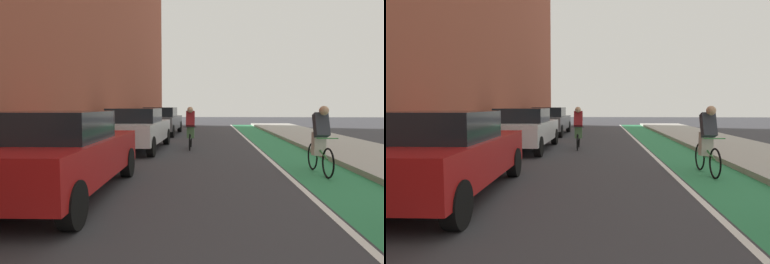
% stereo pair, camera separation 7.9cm
% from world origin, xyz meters
% --- Properties ---
extents(ground_plane, '(79.05, 79.05, 0.00)m').
position_xyz_m(ground_plane, '(0.00, 13.97, 0.00)').
color(ground_plane, '#38383D').
extents(bike_lane_paint, '(1.60, 35.93, 0.00)m').
position_xyz_m(bike_lane_paint, '(2.83, 15.97, 0.00)').
color(bike_lane_paint, '#2D8451').
rests_on(bike_lane_paint, ground).
extents(lane_divider_stripe, '(0.12, 35.93, 0.00)m').
position_xyz_m(lane_divider_stripe, '(1.93, 15.97, 0.00)').
color(lane_divider_stripe, white).
rests_on(lane_divider_stripe, ground).
extents(sidewalk_right, '(3.18, 35.93, 0.14)m').
position_xyz_m(sidewalk_right, '(5.22, 15.97, 0.07)').
color(sidewalk_right, '#A8A59E').
rests_on(sidewalk_right, ground).
extents(parked_sedan_red, '(1.99, 4.49, 1.53)m').
position_xyz_m(parked_sedan_red, '(-2.58, 10.85, 0.79)').
color(parked_sedan_red, red).
rests_on(parked_sedan_red, ground).
extents(parked_sedan_white, '(1.99, 4.65, 1.53)m').
position_xyz_m(parked_sedan_white, '(-2.58, 17.32, 0.79)').
color(parked_sedan_white, silver).
rests_on(parked_sedan_white, ground).
extents(parked_sedan_gray, '(1.96, 4.79, 1.53)m').
position_xyz_m(parked_sedan_gray, '(-2.58, 23.97, 0.79)').
color(parked_sedan_gray, '#595B60').
rests_on(parked_sedan_gray, ground).
extents(cyclist_trailing, '(0.48, 1.74, 1.63)m').
position_xyz_m(cyclist_trailing, '(2.73, 13.17, 0.81)').
color(cyclist_trailing, black).
rests_on(cyclist_trailing, ground).
extents(cyclist_far, '(0.48, 1.66, 1.59)m').
position_xyz_m(cyclist_far, '(-0.61, 17.74, 0.84)').
color(cyclist_far, black).
rests_on(cyclist_far, ground).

